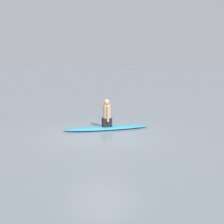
% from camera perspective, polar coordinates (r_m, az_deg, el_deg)
% --- Properties ---
extents(ground_plane, '(400.00, 400.00, 0.00)m').
position_cam_1_polar(ground_plane, '(10.70, -2.07, -4.50)').
color(ground_plane, gray).
extents(surfboard, '(3.08, 2.41, 0.12)m').
position_cam_1_polar(surfboard, '(11.69, -0.97, -2.99)').
color(surfboard, '#339EC6').
rests_on(surfboard, ground).
extents(person_paddler, '(0.45, 0.43, 1.05)m').
position_cam_1_polar(person_paddler, '(11.58, -0.97, -0.39)').
color(person_paddler, black).
rests_on(person_paddler, surfboard).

